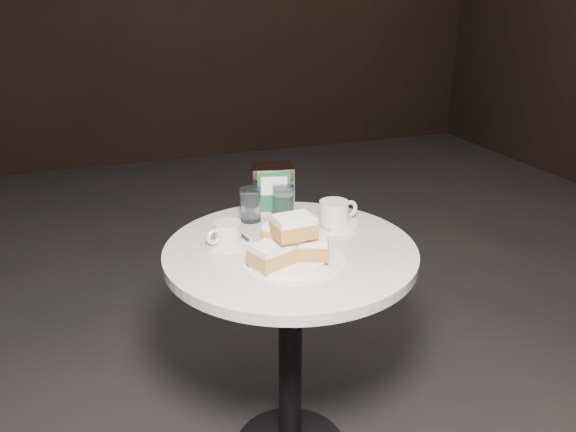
{
  "coord_description": "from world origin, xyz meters",
  "views": [
    {
      "loc": [
        -0.48,
        -1.32,
        1.41
      ],
      "look_at": [
        0.0,
        0.02,
        0.83
      ],
      "focal_mm": 35.0,
      "sensor_mm": 36.0,
      "label": 1
    }
  ],
  "objects_px": {
    "napkin_dispenser": "(273,188)",
    "beignet_plate": "(289,245)",
    "water_glass_left": "(250,205)",
    "water_glass_right": "(283,203)",
    "coffee_cup_left": "(227,235)",
    "coffee_cup_right": "(334,215)",
    "cafe_table": "(290,309)"
  },
  "relations": [
    {
      "from": "napkin_dispenser",
      "to": "beignet_plate",
      "type": "bearing_deg",
      "value": -89.19
    },
    {
      "from": "water_glass_left",
      "to": "water_glass_right",
      "type": "height_order",
      "value": "water_glass_right"
    },
    {
      "from": "coffee_cup_left",
      "to": "napkin_dispenser",
      "type": "height_order",
      "value": "napkin_dispenser"
    },
    {
      "from": "coffee_cup_left",
      "to": "coffee_cup_right",
      "type": "bearing_deg",
      "value": -20.3
    },
    {
      "from": "water_glass_right",
      "to": "coffee_cup_right",
      "type": "bearing_deg",
      "value": -39.83
    },
    {
      "from": "cafe_table",
      "to": "beignet_plate",
      "type": "distance_m",
      "value": 0.26
    },
    {
      "from": "cafe_table",
      "to": "water_glass_left",
      "type": "height_order",
      "value": "water_glass_left"
    },
    {
      "from": "water_glass_left",
      "to": "napkin_dispenser",
      "type": "distance_m",
      "value": 0.11
    },
    {
      "from": "coffee_cup_right",
      "to": "water_glass_right",
      "type": "xyz_separation_m",
      "value": [
        -0.12,
        0.1,
        0.02
      ]
    },
    {
      "from": "water_glass_left",
      "to": "cafe_table",
      "type": "bearing_deg",
      "value": -77.32
    },
    {
      "from": "cafe_table",
      "to": "water_glass_left",
      "type": "distance_m",
      "value": 0.34
    },
    {
      "from": "coffee_cup_right",
      "to": "napkin_dispenser",
      "type": "height_order",
      "value": "napkin_dispenser"
    },
    {
      "from": "coffee_cup_right",
      "to": "water_glass_right",
      "type": "distance_m",
      "value": 0.16
    },
    {
      "from": "water_glass_left",
      "to": "water_glass_right",
      "type": "bearing_deg",
      "value": -10.99
    },
    {
      "from": "beignet_plate",
      "to": "water_glass_right",
      "type": "bearing_deg",
      "value": 73.31
    },
    {
      "from": "coffee_cup_left",
      "to": "water_glass_left",
      "type": "bearing_deg",
      "value": 28.94
    },
    {
      "from": "coffee_cup_left",
      "to": "water_glass_right",
      "type": "distance_m",
      "value": 0.24
    },
    {
      "from": "napkin_dispenser",
      "to": "coffee_cup_left",
      "type": "bearing_deg",
      "value": -121.73
    },
    {
      "from": "beignet_plate",
      "to": "water_glass_right",
      "type": "relative_size",
      "value": 2.15
    },
    {
      "from": "water_glass_left",
      "to": "coffee_cup_left",
      "type": "bearing_deg",
      "value": -126.99
    },
    {
      "from": "napkin_dispenser",
      "to": "cafe_table",
      "type": "bearing_deg",
      "value": -85.66
    },
    {
      "from": "cafe_table",
      "to": "water_glass_right",
      "type": "distance_m",
      "value": 0.32
    },
    {
      "from": "cafe_table",
      "to": "napkin_dispenser",
      "type": "xyz_separation_m",
      "value": [
        0.04,
        0.28,
        0.27
      ]
    },
    {
      "from": "water_glass_right",
      "to": "napkin_dispenser",
      "type": "bearing_deg",
      "value": 96.51
    },
    {
      "from": "cafe_table",
      "to": "coffee_cup_right",
      "type": "distance_m",
      "value": 0.31
    },
    {
      "from": "cafe_table",
      "to": "water_glass_left",
      "type": "relative_size",
      "value": 7.26
    },
    {
      "from": "water_glass_right",
      "to": "cafe_table",
      "type": "bearing_deg",
      "value": -103.95
    },
    {
      "from": "coffee_cup_left",
      "to": "water_glass_right",
      "type": "bearing_deg",
      "value": 6.97
    },
    {
      "from": "cafe_table",
      "to": "napkin_dispenser",
      "type": "height_order",
      "value": "napkin_dispenser"
    },
    {
      "from": "cafe_table",
      "to": "beignet_plate",
      "type": "relative_size",
      "value": 3.25
    },
    {
      "from": "beignet_plate",
      "to": "coffee_cup_left",
      "type": "height_order",
      "value": "beignet_plate"
    },
    {
      "from": "coffee_cup_right",
      "to": "coffee_cup_left",
      "type": "bearing_deg",
      "value": 175.78
    }
  ]
}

